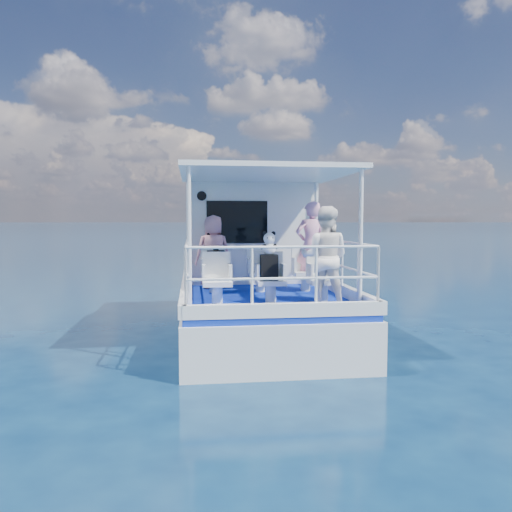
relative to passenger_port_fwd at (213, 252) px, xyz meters
The scene contains 20 objects.
ground 2.05m from the passenger_port_fwd, 43.35° to the right, with size 2000.00×2000.00×0.00m, color #071E3A.
hull 1.88m from the passenger_port_fwd, 10.71° to the left, with size 3.00×7.00×1.60m, color white.
deck 1.20m from the passenger_port_fwd, 10.71° to the left, with size 2.90×6.90×0.10m, color #0B2398.
cabin 1.75m from the passenger_port_fwd, 58.97° to the left, with size 2.85×2.00×2.20m, color white.
canopy 2.02m from the passenger_port_fwd, 49.50° to the right, with size 3.00×3.20×0.08m, color white.
canopy_posts 1.44m from the passenger_port_fwd, 50.83° to the right, with size 2.77×2.97×2.20m.
railings 1.68m from the passenger_port_fwd, 57.93° to the right, with size 2.84×3.59×1.00m, color white, non-canonical shape.
seat_port_fwd 0.84m from the passenger_port_fwd, 91.59° to the right, with size 0.48×0.46×0.38m, color silver.
seat_center_fwd 1.22m from the passenger_port_fwd, 35.66° to the right, with size 0.48×0.46×0.38m, color silver.
seat_stbd_fwd 1.97m from the passenger_port_fwd, 19.56° to the right, with size 0.48×0.46×0.38m, color silver.
seat_port_aft 2.01m from the passenger_port_fwd, 90.52° to the right, with size 0.48×0.46×0.38m, color silver.
seat_center_aft 2.20m from the passenger_port_fwd, 65.47° to the right, with size 0.48×0.46×0.38m, color silver.
seat_stbd_aft 2.69m from the passenger_port_fwd, 47.32° to the right, with size 0.48×0.46×0.38m, color silver.
passenger_port_fwd is the anchor object (origin of this frame).
passenger_stbd_fwd 1.99m from the passenger_port_fwd, 13.37° to the right, with size 0.64×0.42×1.76m, color pink.
passenger_stbd_aft 3.06m from the passenger_port_fwd, 57.69° to the right, with size 0.78×0.61×1.60m, color white.
backpack_port 0.73m from the passenger_port_fwd, 88.64° to the right, with size 0.33×0.19×0.43m, color black.
backpack_center 2.16m from the passenger_port_fwd, 66.83° to the right, with size 0.29×0.16×0.43m, color black.
compact_camera 0.71m from the passenger_port_fwd, 88.30° to the right, with size 0.10×0.06×0.06m, color black.
panda 2.16m from the passenger_port_fwd, 66.64° to the right, with size 0.25×0.21×0.38m, color silver, non-canonical shape.
Camera 1 is at (-1.30, -9.34, 2.27)m, focal length 35.00 mm.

